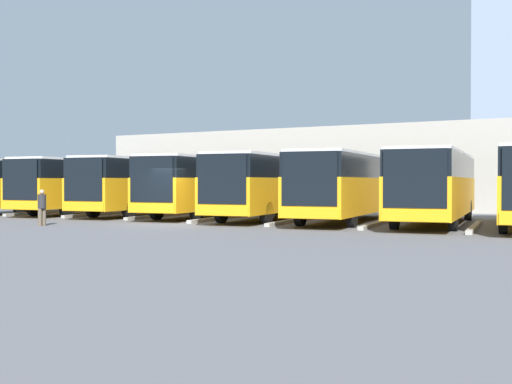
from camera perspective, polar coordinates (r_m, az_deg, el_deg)
The scene contains 18 objects.
ground_plane at distance 28.67m, azimuth -7.49°, elevation -2.87°, with size 600.00×600.00×0.00m, color #5B5B60.
curb_divider_0 at distance 27.20m, azimuth 18.86°, elevation -2.96°, with size 0.24×6.49×0.15m, color #9E9E99.
bus_1 at distance 29.42m, azimuth 15.65°, elevation 0.69°, with size 3.98×12.33×3.19m.
curb_divider_1 at distance 28.33m, azimuth 10.76°, elevation -2.77°, with size 0.24×6.49×0.15m, color #9E9E99.
bus_2 at distance 30.56m, azimuth 8.17°, elevation 0.72°, with size 3.98×12.33×3.19m.
curb_divider_2 at distance 29.79m, azimuth 3.24°, elevation -2.58°, with size 0.24×6.49×0.15m, color #9E9E99.
bus_3 at distance 32.39m, azimuth 1.52°, elevation 0.74°, with size 3.98×12.33×3.19m.
curb_divider_3 at distance 31.91m, azimuth -3.23°, elevation -2.34°, with size 0.24×6.49×0.15m, color #9E9E99.
bus_4 at distance 34.84m, azimuth -4.07°, elevation 0.75°, with size 3.98×12.33×3.19m.
curb_divider_4 at distance 34.62m, azimuth -8.53°, elevation -2.10°, with size 0.24×6.49×0.15m, color #9E9E99.
bus_5 at distance 37.13m, azimuth -9.45°, elevation 0.75°, with size 3.98×12.33×3.19m.
curb_divider_5 at distance 37.15m, azimuth -13.63°, elevation -1.91°, with size 0.24×6.49×0.15m, color #9E9E99.
bus_6 at distance 39.58m, azimuth -14.34°, elevation 0.74°, with size 3.98×12.33×3.19m.
curb_divider_6 at distance 39.83m, azimuth -18.24°, elevation -1.74°, with size 0.24×6.49×0.15m, color #9E9E99.
bus_7 at distance 42.75m, azimuth -17.94°, elevation 0.74°, with size 3.98×12.33×3.19m.
pedestrian at distance 28.91m, azimuth -18.50°, elevation -1.22°, with size 0.40×0.40×1.56m.
station_building at distance 47.05m, azimuth 7.96°, elevation 2.06°, with size 36.05×11.38×5.60m.
office_tower at distance 253.40m, azimuth 21.38°, elevation 8.53°, with size 21.16×21.16×72.68m.
Camera 1 is at (-17.15, 22.90, 1.89)m, focal length 45.00 mm.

